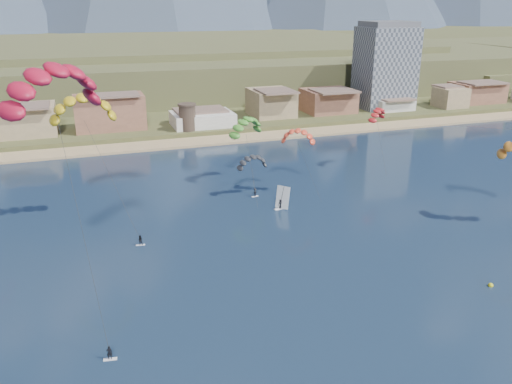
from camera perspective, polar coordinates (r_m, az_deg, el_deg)
The scene contains 15 objects.
ground at distance 69.23m, azimuth 8.99°, elevation -16.64°, with size 2400.00×2400.00×0.00m, color #0D1B31.
beach at distance 162.05m, azimuth -8.54°, elevation 5.30°, with size 2200.00×12.00×0.90m.
land at distance 610.37m, azimuth -16.91°, elevation 15.47°, with size 2200.00×900.00×4.00m.
foothills at distance 287.03m, azimuth -9.02°, elevation 13.50°, with size 940.00×210.00×18.00m.
town at distance 174.01m, azimuth -22.86°, elevation 7.60°, with size 400.00×24.00×12.00m.
apartment_tower at distance 210.50m, azimuth 13.92°, elevation 13.22°, with size 20.00×16.00×32.00m.
watchtower at distance 169.20m, azimuth -7.49°, elevation 8.12°, with size 5.82×5.82×8.60m.
kitesurfer_red at distance 67.06m, azimuth -21.44°, elevation 11.31°, with size 14.17×17.33×35.85m.
kitesurfer_yellow at distance 101.74m, azimuth -18.39°, elevation 9.08°, with size 14.36×17.09×28.03m.
kitesurfer_green at distance 122.75m, azimuth -1.08°, elevation 7.45°, with size 10.68×15.57×17.90m.
distant_kite_dark at distance 114.64m, azimuth -0.41°, elevation 3.56°, with size 7.65×5.86×11.88m.
distant_kite_orange at distance 115.79m, azimuth 4.62°, elevation 6.37°, with size 8.29×7.42×16.57m.
distant_kite_red at distance 137.34m, azimuth 13.09°, elevation 8.49°, with size 7.65×7.50×17.31m.
windsurfer at distance 109.48m, azimuth 2.78°, elevation -1.09°, with size 2.81×3.07×4.88m.
buoy at distance 88.96m, azimuth 24.20°, elevation -9.27°, with size 0.80×0.80×0.80m.
Camera 1 is at (-27.52, -48.36, 41.19)m, focal length 36.70 mm.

